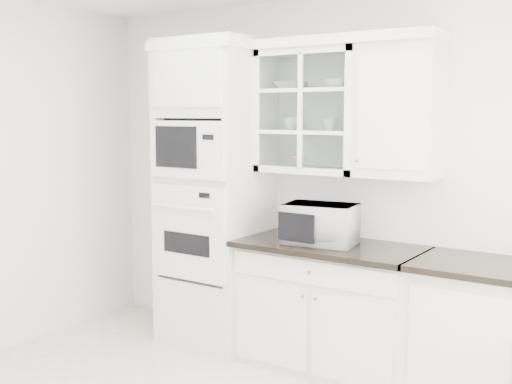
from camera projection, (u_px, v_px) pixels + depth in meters
The scene contains 12 objects.
room_shell at pixel (211, 123), 3.76m from camera, with size 4.00×3.50×2.70m.
oven_column at pixel (214, 194), 5.06m from camera, with size 0.76×0.68×2.40m.
base_cabinet_run at pixel (331, 306), 4.60m from camera, with size 1.32×0.67×0.92m.
extra_base_cabinet at pixel (472, 332), 4.05m from camera, with size 0.72×0.67×0.92m.
upper_cabinet_glass at pixel (312, 111), 4.69m from camera, with size 0.80×0.33×0.90m.
upper_cabinet_solid at pixel (400, 111), 4.31m from camera, with size 0.55×0.33×0.90m, color white.
crown_molding at pixel (298, 44), 4.66m from camera, with size 2.14×0.38×0.07m, color white.
countertop_microwave at pixel (321, 223), 4.53m from camera, with size 0.49×0.41×0.28m, color white.
bowl_a at pixel (291, 86), 4.76m from camera, with size 0.23×0.23×0.06m, color white.
bowl_b at pixel (338, 84), 4.56m from camera, with size 0.21×0.21×0.07m, color white.
cup_a at pixel (292, 124), 4.80m from camera, with size 0.12×0.12×0.09m, color white.
cup_b at pixel (330, 125), 4.60m from camera, with size 0.09×0.09×0.09m, color white.
Camera 1 is at (2.35, -2.55, 1.84)m, focal length 45.00 mm.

